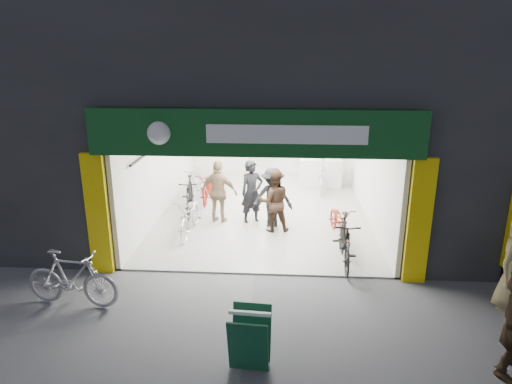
# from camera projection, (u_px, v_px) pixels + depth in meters

# --- Properties ---
(ground) EXTENTS (60.00, 60.00, 0.00)m
(ground) POSITION_uv_depth(u_px,v_px,m) (255.00, 275.00, 9.63)
(ground) COLOR #56565B
(ground) RESTS_ON ground
(building) EXTENTS (17.00, 10.27, 8.00)m
(building) POSITION_uv_depth(u_px,v_px,m) (298.00, 58.00, 13.03)
(building) COLOR #232326
(building) RESTS_ON ground
(bike_left_front) EXTENTS (0.72, 1.94, 1.01)m
(bike_left_front) POSITION_uv_depth(u_px,v_px,m) (190.00, 215.00, 11.63)
(bike_left_front) COLOR silver
(bike_left_front) RESTS_ON ground
(bike_left_midfront) EXTENTS (0.72, 1.84, 1.08)m
(bike_left_midfront) POSITION_uv_depth(u_px,v_px,m) (190.00, 196.00, 13.04)
(bike_left_midfront) COLOR black
(bike_left_midfront) RESTS_ON ground
(bike_left_midback) EXTENTS (0.69, 1.80, 0.93)m
(bike_left_midback) POSITION_uv_depth(u_px,v_px,m) (208.00, 187.00, 14.17)
(bike_left_midback) COLOR maroon
(bike_left_midback) RESTS_ON ground
(bike_left_back) EXTENTS (0.67, 1.65, 0.97)m
(bike_left_back) POSITION_uv_depth(u_px,v_px,m) (195.00, 182.00, 14.64)
(bike_left_back) COLOR #B2B3B7
(bike_left_back) RESTS_ON ground
(bike_right_front) EXTENTS (0.58, 1.88, 1.12)m
(bike_right_front) POSITION_uv_depth(u_px,v_px,m) (345.00, 241.00, 9.92)
(bike_right_front) COLOR black
(bike_right_front) RESTS_ON ground
(bike_right_mid) EXTENTS (0.79, 1.69, 0.85)m
(bike_right_mid) POSITION_uv_depth(u_px,v_px,m) (339.00, 221.00, 11.46)
(bike_right_mid) COLOR maroon
(bike_right_mid) RESTS_ON ground
(bike_right_back) EXTENTS (0.64, 1.80, 1.06)m
(bike_right_back) POSITION_uv_depth(u_px,v_px,m) (321.00, 176.00, 15.08)
(bike_right_back) COLOR silver
(bike_right_back) RESTS_ON ground
(parked_bike) EXTENTS (1.87, 0.73, 1.09)m
(parked_bike) POSITION_uv_depth(u_px,v_px,m) (72.00, 278.00, 8.36)
(parked_bike) COLOR #A9A9AE
(parked_bike) RESTS_ON ground
(customer_a) EXTENTS (0.76, 0.67, 1.75)m
(customer_a) POSITION_uv_depth(u_px,v_px,m) (252.00, 192.00, 12.26)
(customer_a) COLOR black
(customer_a) RESTS_ON ground
(customer_b) EXTENTS (0.89, 0.74, 1.65)m
(customer_b) POSITION_uv_depth(u_px,v_px,m) (274.00, 202.00, 11.68)
(customer_b) COLOR #352318
(customer_b) RESTS_ON ground
(customer_c) EXTENTS (1.08, 0.64, 1.64)m
(customer_c) POSITION_uv_depth(u_px,v_px,m) (272.00, 198.00, 11.96)
(customer_c) COLOR black
(customer_c) RESTS_ON ground
(customer_d) EXTENTS (1.08, 0.61, 1.74)m
(customer_d) POSITION_uv_depth(u_px,v_px,m) (219.00, 193.00, 12.25)
(customer_d) COLOR #8D7252
(customer_d) RESTS_ON ground
(sandwich_board) EXTENTS (0.63, 0.64, 0.91)m
(sandwich_board) POSITION_uv_depth(u_px,v_px,m) (250.00, 338.00, 6.71)
(sandwich_board) COLOR #11442A
(sandwich_board) RESTS_ON ground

